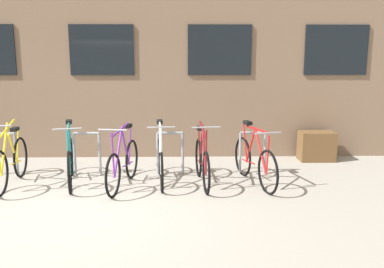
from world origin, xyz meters
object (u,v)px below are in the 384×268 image
(bicycle_purple, at_px, (123,163))
(bicycle_teal, at_px, (70,161))
(bicycle_maroon, at_px, (202,162))
(bicycle_white, at_px, (161,160))
(bicycle_red, at_px, (254,161))
(bicycle_yellow, at_px, (11,162))
(planter_box, at_px, (316,146))

(bicycle_purple, xyz_separation_m, bicycle_teal, (-0.92, 0.19, 0.00))
(bicycle_maroon, distance_m, bicycle_purple, 1.31)
(bicycle_maroon, distance_m, bicycle_white, 0.71)
(bicycle_red, height_order, bicycle_teal, bicycle_teal)
(bicycle_red, relative_size, bicycle_yellow, 0.97)
(bicycle_white, relative_size, bicycle_teal, 0.96)
(bicycle_red, height_order, planter_box, bicycle_red)
(bicycle_red, bearing_deg, bicycle_yellow, -179.88)
(bicycle_white, height_order, bicycle_teal, bicycle_white)
(bicycle_red, bearing_deg, planter_box, 44.65)
(bicycle_yellow, distance_m, bicycle_maroon, 3.19)
(bicycle_red, bearing_deg, bicycle_maroon, 180.00)
(bicycle_yellow, bearing_deg, bicycle_purple, -2.64)
(bicycle_purple, bearing_deg, planter_box, 23.47)
(bicycle_purple, bearing_deg, bicycle_teal, 168.45)
(bicycle_red, xyz_separation_m, bicycle_purple, (-2.19, -0.10, -0.01))
(bicycle_maroon, relative_size, bicycle_white, 1.01)
(bicycle_white, height_order, planter_box, bicycle_white)
(bicycle_white, bearing_deg, planter_box, 24.30)
(bicycle_red, height_order, bicycle_purple, bicycle_purple)
(bicycle_maroon, bearing_deg, bicycle_purple, -175.84)
(bicycle_purple, distance_m, bicycle_teal, 0.94)
(bicycle_purple, xyz_separation_m, planter_box, (3.74, 1.62, -0.08))
(bicycle_red, distance_m, bicycle_teal, 3.11)
(bicycle_maroon, bearing_deg, bicycle_red, -0.00)
(bicycle_teal, bearing_deg, bicycle_yellow, -173.98)
(planter_box, bearing_deg, bicycle_yellow, -164.70)
(bicycle_yellow, relative_size, bicycle_purple, 1.03)
(bicycle_maroon, height_order, planter_box, bicycle_maroon)
(bicycle_red, relative_size, planter_box, 2.45)
(bicycle_red, height_order, bicycle_maroon, bicycle_maroon)
(bicycle_yellow, distance_m, bicycle_white, 2.49)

